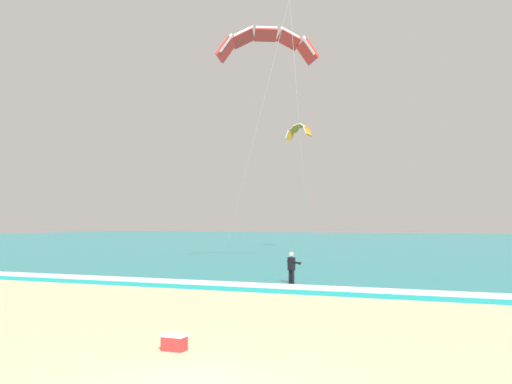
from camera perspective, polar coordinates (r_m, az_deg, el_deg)
name	(u,v)px	position (r m, az deg, el deg)	size (l,w,h in m)	color
sea	(476,244)	(85.56, 19.50, -4.52)	(200.00, 120.00, 0.20)	teal
surf_foam	(374,290)	(27.13, 10.78, -8.83)	(200.00, 1.70, 0.04)	white
surfboard	(291,287)	(29.63, 3.27, -8.72)	(1.06, 1.44, 0.09)	white
kitesurfer	(292,268)	(29.56, 3.29, -6.96)	(0.67, 0.67, 1.69)	black
kite_primary	(266,43)	(41.00, 0.96, 13.52)	(7.41, 10.13, 14.41)	red
kite_distant	(299,130)	(63.58, 3.98, 5.71)	(3.65, 3.04, 1.53)	orange
cooler_box	(174,342)	(15.76, -7.49, -13.49)	(0.58, 0.38, 0.40)	red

